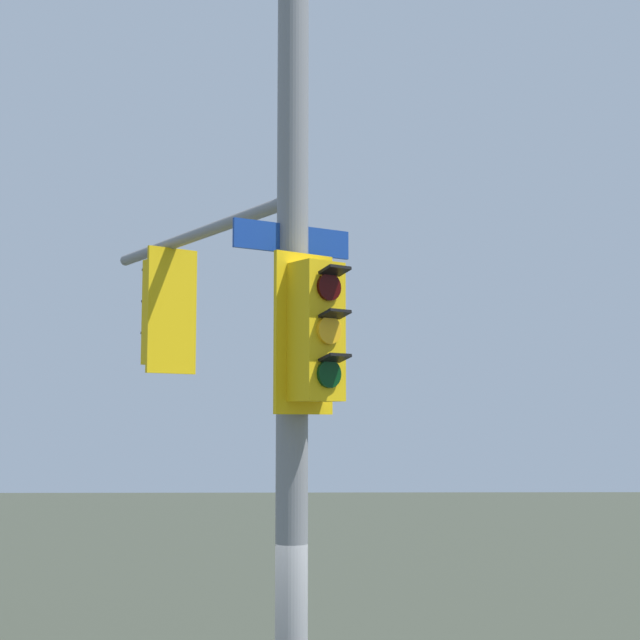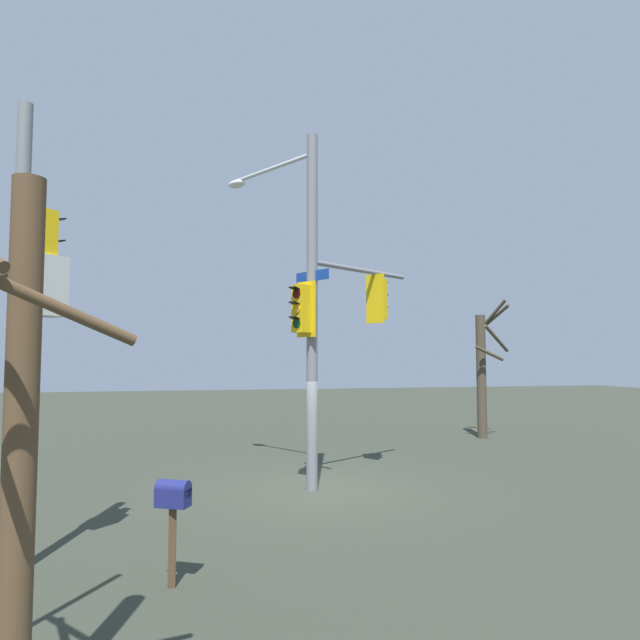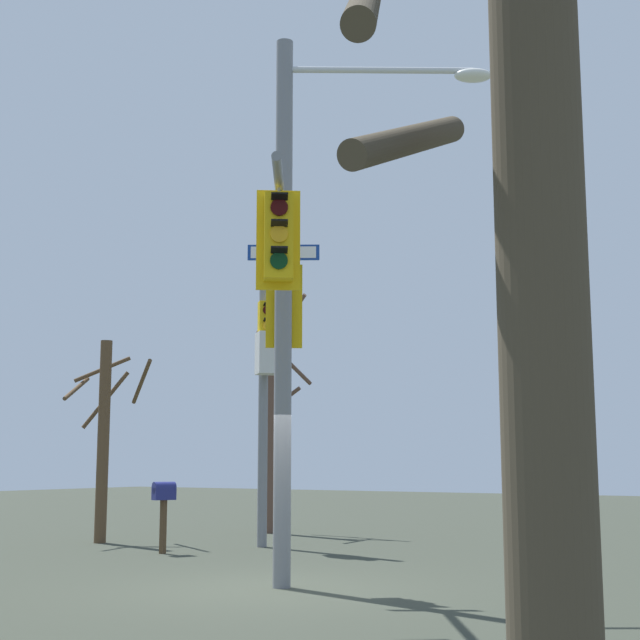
{
  "view_description": "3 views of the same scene",
  "coord_description": "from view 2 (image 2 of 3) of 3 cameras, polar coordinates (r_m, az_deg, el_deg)",
  "views": [
    {
      "loc": [
        -7.93,
        -0.1,
        3.46
      ],
      "look_at": [
        -0.58,
        -0.22,
        4.26
      ],
      "focal_mm": 53.28,
      "sensor_mm": 36.0,
      "label": 1
    },
    {
      "loc": [
        -2.8,
        -12.79,
        3.07
      ],
      "look_at": [
        0.08,
        0.28,
        3.96
      ],
      "focal_mm": 31.27,
      "sensor_mm": 36.0,
      "label": 2
    },
    {
      "loc": [
        11.39,
        7.94,
        1.82
      ],
      "look_at": [
        -0.36,
        0.54,
        3.91
      ],
      "focal_mm": 52.63,
      "sensor_mm": 36.0,
      "label": 3
    }
  ],
  "objects": [
    {
      "name": "ground_plane",
      "position": [
        13.45,
        -0.06,
        -16.99
      ],
      "size": [
        80.0,
        80.0,
        0.0
      ],
      "primitive_type": "plane",
      "color": "#33372C"
    },
    {
      "name": "mailbox",
      "position": [
        8.15,
        -14.81,
        -17.59
      ],
      "size": [
        0.5,
        0.41,
        1.41
      ],
      "rotation": [
        0.0,
        0.0,
        4.26
      ],
      "color": "#4C3823",
      "rests_on": "ground"
    },
    {
      "name": "main_signal_pole_assembly",
      "position": [
        13.56,
        -0.05,
        2.62
      ],
      "size": [
        4.98,
        3.33,
        8.4
      ],
      "rotation": [
        0.0,
        0.0,
        0.58
      ],
      "color": "slate",
      "rests_on": "ground"
    },
    {
      "name": "secondary_pole_assembly",
      "position": [
        9.23,
        -27.41,
        1.85
      ],
      "size": [
        0.71,
        0.73,
        6.8
      ],
      "rotation": [
        0.0,
        0.0,
        0.82
      ],
      "color": "slate",
      "rests_on": "ground"
    },
    {
      "name": "bare_tree_across_street",
      "position": [
        5.26,
        -28.87,
        -9.75
      ],
      "size": [
        2.17,
        2.18,
        4.59
      ],
      "color": "brown",
      "rests_on": "ground"
    },
    {
      "name": "bare_tree_behind_pole",
      "position": [
        22.25,
        16.34,
        -4.87
      ],
      "size": [
        1.55,
        1.96,
        5.29
      ],
      "color": "#443C2D",
      "rests_on": "ground"
    }
  ]
}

